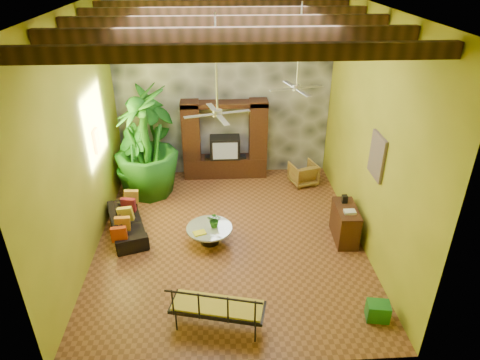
{
  "coord_description": "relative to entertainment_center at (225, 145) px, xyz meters",
  "views": [
    {
      "loc": [
        -0.22,
        -8.14,
        5.94
      ],
      "look_at": [
        0.26,
        0.2,
        1.41
      ],
      "focal_mm": 32.0,
      "sensor_mm": 36.0,
      "label": 1
    }
  ],
  "objects": [
    {
      "name": "back_wall",
      "position": [
        0.0,
        0.36,
        1.53
      ],
      "size": [
        6.0,
        0.02,
        5.0
      ],
      "primitive_type": "cube",
      "color": "olive",
      "rests_on": "ground"
    },
    {
      "name": "ground",
      "position": [
        0.0,
        -3.14,
        -0.97
      ],
      "size": [
        7.0,
        7.0,
        0.0
      ],
      "primitive_type": "plane",
      "color": "brown",
      "rests_on": "ground"
    },
    {
      "name": "side_console",
      "position": [
        2.65,
        -3.31,
        -0.55
      ],
      "size": [
        0.51,
        1.05,
        0.82
      ],
      "primitive_type": "cube",
      "rotation": [
        0.0,
        0.0,
        -0.05
      ],
      "color": "#3D2413",
      "rests_on": "ground"
    },
    {
      "name": "ceiling_fan_front",
      "position": [
        -0.2,
        -3.54,
        2.44
      ],
      "size": [
        1.28,
        1.28,
        1.86
      ],
      "color": "silver",
      "rests_on": "ceiling"
    },
    {
      "name": "ceiling_beams",
      "position": [
        0.0,
        -3.14,
        3.81
      ],
      "size": [
        5.95,
        5.36,
        0.22
      ],
      "color": "#351E10",
      "rests_on": "ceiling"
    },
    {
      "name": "wall_art_painting",
      "position": [
        2.96,
        -3.74,
        1.33
      ],
      "size": [
        0.06,
        0.7,
        0.9
      ],
      "primitive_type": "cube",
      "color": "#26588D",
      "rests_on": "right_wall"
    },
    {
      "name": "right_wall",
      "position": [
        3.0,
        -3.14,
        1.53
      ],
      "size": [
        0.02,
        7.0,
        5.0
      ],
      "primitive_type": "cube",
      "color": "olive",
      "rests_on": "ground"
    },
    {
      "name": "wall_art_mask",
      "position": [
        -2.96,
        -2.14,
        1.13
      ],
      "size": [
        0.06,
        0.32,
        0.55
      ],
      "primitive_type": "cube",
      "color": "yellow",
      "rests_on": "left_wall"
    },
    {
      "name": "stone_accent_wall",
      "position": [
        0.0,
        0.3,
        1.53
      ],
      "size": [
        5.98,
        0.1,
        4.98
      ],
      "primitive_type": "cube",
      "color": "#3E4246",
      "rests_on": "ground"
    },
    {
      "name": "green_bin",
      "position": [
        2.6,
        -5.77,
        -0.79
      ],
      "size": [
        0.44,
        0.36,
        0.35
      ],
      "primitive_type": "cube",
      "rotation": [
        0.0,
        0.0,
        -0.16
      ],
      "color": "#1C6A32",
      "rests_on": "ground"
    },
    {
      "name": "tall_plant_a",
      "position": [
        -2.01,
        0.01,
        0.43
      ],
      "size": [
        1.68,
        1.78,
        2.8
      ],
      "primitive_type": "imported",
      "rotation": [
        0.0,
        0.0,
        0.93
      ],
      "color": "#1B691C",
      "rests_on": "ground"
    },
    {
      "name": "iron_bench",
      "position": [
        -0.29,
        -5.86,
        -0.43
      ],
      "size": [
        1.73,
        0.97,
        0.57
      ],
      "rotation": [
        0.0,
        0.0,
        -0.24
      ],
      "color": "black",
      "rests_on": "ground"
    },
    {
      "name": "tall_plant_b",
      "position": [
        -2.48,
        -1.0,
        0.0
      ],
      "size": [
        1.15,
        1.28,
        1.94
      ],
      "primitive_type": "imported",
      "rotation": [
        0.0,
        0.0,
        1.89
      ],
      "color": "#1C6C24",
      "rests_on": "ground"
    },
    {
      "name": "yellow_tray",
      "position": [
        -0.67,
        -3.5,
        -0.55
      ],
      "size": [
        0.32,
        0.27,
        0.03
      ],
      "primitive_type": "cube",
      "rotation": [
        0.0,
        0.0,
        0.35
      ],
      "color": "yellow",
      "rests_on": "coffee_table"
    },
    {
      "name": "coffee_table",
      "position": [
        -0.45,
        -3.28,
        -0.71
      ],
      "size": [
        1.04,
        1.04,
        0.4
      ],
      "rotation": [
        0.0,
        0.0,
        0.25
      ],
      "color": "black",
      "rests_on": "ground"
    },
    {
      "name": "tall_plant_c",
      "position": [
        -2.09,
        -0.91,
        0.53
      ],
      "size": [
        1.97,
        1.97,
        2.99
      ],
      "primitive_type": "imported",
      "rotation": [
        0.0,
        0.0,
        4.91
      ],
      "color": "#1B5D18",
      "rests_on": "ground"
    },
    {
      "name": "centerpiece_plant",
      "position": [
        -0.33,
        -3.25,
        -0.39
      ],
      "size": [
        0.36,
        0.33,
        0.36
      ],
      "primitive_type": "imported",
      "rotation": [
        0.0,
        0.0,
        -0.17
      ],
      "color": "#29691B",
      "rests_on": "coffee_table"
    },
    {
      "name": "wicker_armchair",
      "position": [
        2.2,
        -0.63,
        -0.65
      ],
      "size": [
        0.85,
        0.86,
        0.64
      ],
      "primitive_type": "imported",
      "rotation": [
        0.0,
        0.0,
        3.43
      ],
      "color": "olive",
      "rests_on": "ground"
    },
    {
      "name": "entertainment_center",
      "position": [
        0.0,
        0.0,
        0.0
      ],
      "size": [
        2.4,
        0.55,
        2.3
      ],
      "color": "black",
      "rests_on": "ground"
    },
    {
      "name": "ceiling_fan_back",
      "position": [
        1.6,
        -1.94,
        2.44
      ],
      "size": [
        1.28,
        1.28,
        1.86
      ],
      "color": "silver",
      "rests_on": "ceiling"
    },
    {
      "name": "ceiling",
      "position": [
        0.0,
        -3.14,
        4.03
      ],
      "size": [
        6.0,
        7.0,
        0.02
      ],
      "primitive_type": "cube",
      "color": "silver",
      "rests_on": "back_wall"
    },
    {
      "name": "left_wall",
      "position": [
        -3.0,
        -3.14,
        1.53
      ],
      "size": [
        0.02,
        7.0,
        5.0
      ],
      "primitive_type": "cube",
      "color": "olive",
      "rests_on": "ground"
    },
    {
      "name": "sofa",
      "position": [
        -2.4,
        -2.76,
        -0.7
      ],
      "size": [
        1.24,
        1.97,
        0.54
      ],
      "primitive_type": "imported",
      "rotation": [
        0.0,
        0.0,
        1.88
      ],
      "color": "black",
      "rests_on": "ground"
    }
  ]
}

